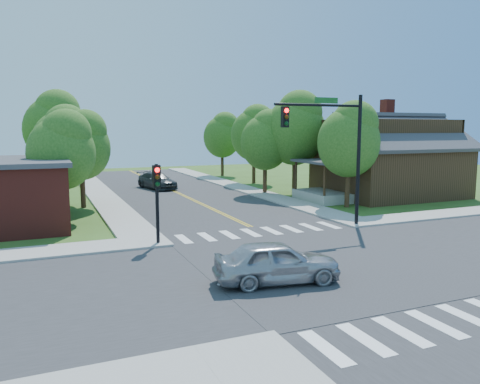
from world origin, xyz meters
name	(u,v)px	position (x,y,z in m)	size (l,w,h in m)	color
ground	(328,264)	(0.00, 0.00, 0.00)	(100.00, 100.00, 0.00)	#37561B
road_ns	(328,263)	(0.00, 0.00, 0.02)	(10.00, 90.00, 0.04)	#2D2D30
road_ew	(328,263)	(0.00, 0.00, 0.03)	(90.00, 10.00, 0.04)	#2D2D30
intersection_patch	(328,264)	(0.00, 0.00, 0.00)	(10.20, 10.20, 0.06)	#2D2D30
sidewalk_ne	(381,192)	(15.82, 15.82, 0.07)	(40.00, 40.00, 0.14)	#9E9B93
crosswalk_north	(261,232)	(0.00, 6.20, 0.05)	(8.85, 2.00, 0.01)	white
crosswalk_south	(452,320)	(0.00, -6.20, 0.05)	(8.85, 2.00, 0.01)	white
centerline	(328,263)	(0.00, 0.00, 0.05)	(0.30, 90.00, 0.01)	yellow
signal_mast_ne	(333,139)	(3.91, 5.59, 4.85)	(5.30, 0.42, 7.20)	black
signal_pole_nw	(157,189)	(-5.60, 5.58, 2.66)	(0.34, 0.42, 3.80)	black
house_ne	(389,155)	(15.11, 14.23, 3.33)	(13.05, 8.80, 7.11)	#2F1F10
tree_e_a	(350,138)	(9.01, 11.03, 4.78)	(4.30, 4.08, 7.30)	#382314
tree_e_b	(296,126)	(8.79, 18.02, 5.56)	(4.99, 4.74, 8.49)	#382314
tree_e_c	(255,132)	(9.00, 26.44, 5.09)	(4.57, 4.34, 7.77)	#382314
tree_e_d	(223,134)	(8.77, 34.54, 4.77)	(4.28, 4.07, 7.28)	#382314
tree_w_a	(63,148)	(-9.22, 13.44, 4.27)	(3.84, 3.65, 6.53)	#382314
tree_w_b	(64,139)	(-8.86, 19.83, 4.65)	(4.17, 3.97, 7.10)	#382314
tree_w_c	(55,125)	(-9.13, 27.71, 5.70)	(5.12, 4.86, 8.70)	#382314
tree_w_d	(57,135)	(-8.74, 37.05, 4.76)	(4.27, 4.06, 7.26)	#382314
tree_house	(266,139)	(6.65, 19.13, 4.57)	(4.11, 3.90, 6.98)	#382314
tree_bldg	(82,144)	(-7.81, 17.94, 4.38)	(3.94, 3.74, 6.69)	#382314
car_silver	(277,263)	(-3.02, -1.34, 0.75)	(4.65, 2.51, 1.50)	#ABACB2
car_dgrey	(157,181)	(-0.96, 25.76, 0.72)	(3.11, 5.29, 1.44)	#292C2D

